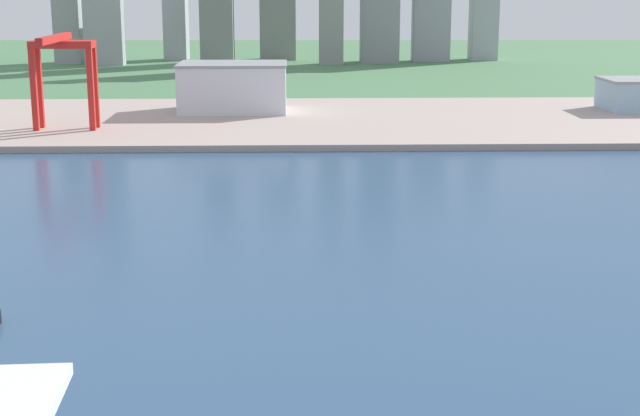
{
  "coord_description": "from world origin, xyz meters",
  "views": [
    {
      "loc": [
        -7.12,
        95.21,
        56.98
      ],
      "look_at": [
        -2.95,
        232.56,
        24.33
      ],
      "focal_mm": 52.72,
      "sensor_mm": 36.0,
      "label": 1
    }
  ],
  "objects": [
    {
      "name": "ground_plane",
      "position": [
        0.0,
        300.0,
        0.0
      ],
      "size": [
        2400.0,
        2400.0,
        0.0
      ],
      "primitive_type": "plane",
      "color": "#49764D"
    },
    {
      "name": "water_bay",
      "position": [
        0.0,
        240.0,
        0.07
      ],
      "size": [
        840.0,
        360.0,
        0.15
      ],
      "primitive_type": "cube",
      "color": "#2D4C70",
      "rests_on": "ground"
    },
    {
      "name": "industrial_pier",
      "position": [
        0.0,
        490.0,
        1.25
      ],
      "size": [
        840.0,
        140.0,
        2.5
      ],
      "primitive_type": "cube",
      "color": "#AC978F",
      "rests_on": "ground"
    },
    {
      "name": "warehouse_main",
      "position": [
        -32.92,
        512.59,
        13.19
      ],
      "size": [
        47.56,
        34.78,
        21.33
      ],
      "color": "silver",
      "rests_on": "industrial_pier"
    },
    {
      "name": "port_crane_red",
      "position": [
        -94.57,
        458.66,
        29.09
      ],
      "size": [
        23.98,
        44.75,
        36.64
      ],
      "color": "red",
      "rests_on": "industrial_pier"
    }
  ]
}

